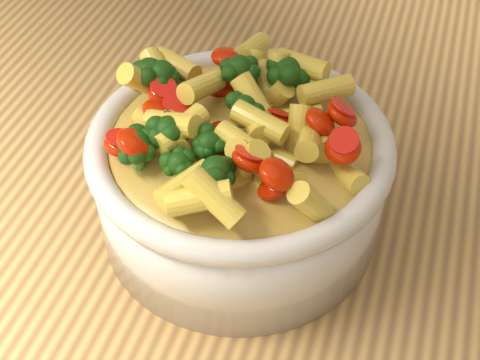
% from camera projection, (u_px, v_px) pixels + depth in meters
% --- Properties ---
extents(table, '(1.20, 0.80, 0.90)m').
position_uv_depth(table, '(215.00, 252.00, 0.66)').
color(table, tan).
rests_on(table, ground).
extents(serving_bowl, '(0.23, 0.23, 0.10)m').
position_uv_depth(serving_bowl, '(240.00, 179.00, 0.52)').
color(serving_bowl, silver).
rests_on(serving_bowl, table).
extents(pasta_salad, '(0.18, 0.18, 0.04)m').
position_uv_depth(pasta_salad, '(240.00, 118.00, 0.47)').
color(pasta_salad, '#E7CA49').
rests_on(pasta_salad, serving_bowl).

